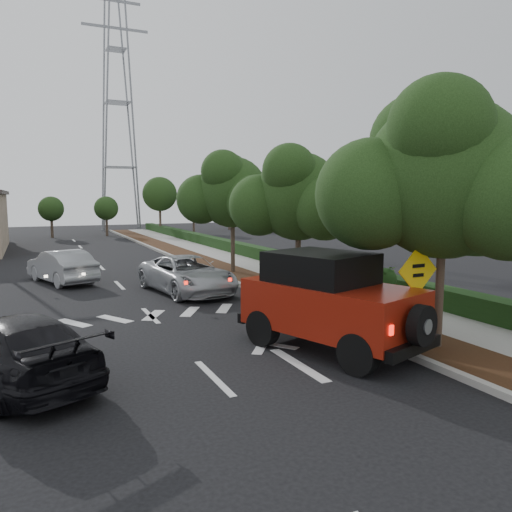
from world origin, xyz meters
TOP-DOWN VIEW (x-y plane):
  - ground at (0.00, 0.00)m, footprint 120.00×120.00m
  - curb at (4.60, 12.00)m, footprint 0.20×70.00m
  - planting_strip at (5.60, 12.00)m, footprint 1.80×70.00m
  - sidewalk at (7.50, 12.00)m, footprint 2.00×70.00m
  - hedge at (8.90, 12.00)m, footprint 0.80×70.00m
  - transmission_tower at (6.00, 48.00)m, footprint 7.00×4.00m
  - street_tree_near at (5.60, -0.50)m, footprint 3.80×3.80m
  - street_tree_mid at (5.60, 6.50)m, footprint 3.20×3.20m
  - street_tree_far at (5.60, 13.00)m, footprint 3.40×3.40m
  - red_jeep at (3.13, 0.76)m, footprint 3.34×4.89m
  - silver_suv_ahead at (2.17, 9.27)m, footprint 3.13×5.47m
  - black_suv_oncoming at (-3.80, 1.35)m, footprint 3.81×5.24m
  - silver_sedan_oncoming at (-2.18, 13.70)m, footprint 2.86×4.65m
  - speed_hump_sign at (4.80, -0.60)m, footprint 1.18×0.12m
  - terracotta_planter at (7.52, 3.87)m, footprint 0.74×0.74m

SIDE VIEW (x-z plane):
  - ground at x=0.00m, z-range 0.00..0.00m
  - transmission_tower at x=6.00m, z-range -14.00..14.00m
  - street_tree_near at x=5.60m, z-range -2.96..2.96m
  - street_tree_mid at x=5.60m, z-range -2.66..2.66m
  - street_tree_far at x=5.60m, z-range -2.81..2.81m
  - planting_strip at x=5.60m, z-range 0.00..0.12m
  - sidewalk at x=7.50m, z-range 0.00..0.12m
  - curb at x=4.60m, z-range 0.00..0.15m
  - hedge at x=8.90m, z-range 0.00..0.80m
  - black_suv_oncoming at x=-3.80m, z-range 0.00..1.41m
  - silver_suv_ahead at x=2.17m, z-range 0.00..1.44m
  - silver_sedan_oncoming at x=-2.18m, z-range 0.00..1.45m
  - terracotta_planter at x=7.52m, z-range 0.23..1.52m
  - red_jeep at x=3.13m, z-range 0.02..2.42m
  - speed_hump_sign at x=4.80m, z-range 0.48..2.99m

